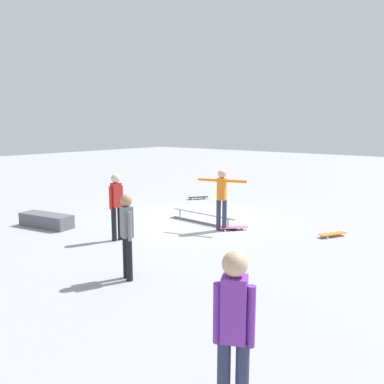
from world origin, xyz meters
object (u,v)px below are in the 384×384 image
object	(u,v)px
skateboard_main	(233,227)
bystander_purple_shirt	(234,330)
bystander_grey_shirt	(127,232)
loose_skateboard_black	(198,197)
skate_ledge	(46,220)
loose_skateboard_orange	(333,234)
grind_rail	(203,219)
skater_main	(222,195)
bystander_red_shirt	(116,203)

from	to	relation	value
skateboard_main	bystander_purple_shirt	size ratio (longest dim) A/B	0.43
bystander_purple_shirt	bystander_grey_shirt	size ratio (longest dim) A/B	1.08
bystander_purple_shirt	loose_skateboard_black	world-z (taller)	bystander_purple_shirt
skate_ledge	loose_skateboard_orange	bearing A→B (deg)	-148.28
grind_rail	skater_main	world-z (taller)	skater_main
bystander_red_shirt	grind_rail	bearing A→B (deg)	-178.77
loose_skateboard_black	bystander_grey_shirt	bearing A→B (deg)	-116.25
skateboard_main	bystander_purple_shirt	world-z (taller)	bystander_purple_shirt
skateboard_main	loose_skateboard_orange	distance (m)	2.59
bystander_grey_shirt	loose_skateboard_orange	xyz separation A→B (m)	(-1.91, -5.31, -0.84)
bystander_purple_shirt	loose_skateboard_black	distance (m)	11.99
skate_ledge	loose_skateboard_black	bearing A→B (deg)	-96.14
grind_rail	bystander_grey_shirt	distance (m)	4.65
skater_main	skateboard_main	world-z (taller)	skater_main
bystander_purple_shirt	bystander_red_shirt	xyz separation A→B (m)	(5.73, -3.45, -0.04)
skateboard_main	bystander_red_shirt	distance (m)	3.28
skate_ledge	skater_main	size ratio (longest dim) A/B	0.97
skateboard_main	grind_rail	bearing A→B (deg)	125.82
bystander_purple_shirt	bystander_grey_shirt	xyz separation A→B (m)	(3.58, -1.88, -0.07)
skate_ledge	bystander_purple_shirt	distance (m)	8.91
skate_ledge	bystander_red_shirt	distance (m)	2.74
grind_rail	loose_skateboard_black	distance (m)	3.91
bystander_red_shirt	skater_main	bearing A→B (deg)	162.26
skater_main	loose_skateboard_orange	world-z (taller)	skater_main
skate_ledge	grind_rail	bearing A→B (deg)	-135.64
loose_skateboard_orange	skate_ledge	bearing A→B (deg)	148.08
skater_main	skateboard_main	xyz separation A→B (m)	(-0.24, -0.23, -0.91)
grind_rail	skate_ledge	world-z (taller)	skate_ledge
grind_rail	bystander_grey_shirt	world-z (taller)	bystander_grey_shirt
skater_main	bystander_purple_shirt	distance (m)	7.26
skateboard_main	bystander_red_shirt	world-z (taller)	bystander_red_shirt
grind_rail	skateboard_main	bearing A→B (deg)	179.04
loose_skateboard_black	skateboard_main	bearing A→B (deg)	-95.46
grind_rail	bystander_purple_shirt	xyz separation A→B (m)	(-5.14, 6.19, 0.85)
grind_rail	skate_ledge	size ratio (longest dim) A/B	1.51
skate_ledge	loose_skateboard_orange	distance (m)	7.83
skate_ledge	bystander_red_shirt	xyz separation A→B (m)	(-2.60, -0.39, 0.76)
bystander_purple_shirt	loose_skateboard_black	xyz separation A→B (m)	(7.67, -9.17, -0.91)
grind_rail	bystander_purple_shirt	distance (m)	8.09
bystander_grey_shirt	loose_skateboard_orange	size ratio (longest dim) A/B	2.00
skate_ledge	bystander_grey_shirt	xyz separation A→B (m)	(-4.75, 1.19, 0.72)
grind_rail	loose_skateboard_orange	size ratio (longest dim) A/B	3.06
skater_main	skateboard_main	distance (m)	0.97
skateboard_main	loose_skateboard_orange	xyz separation A→B (m)	(-2.35, -1.07, 0.00)
loose_skateboard_orange	bystander_purple_shirt	bearing A→B (deg)	-140.57
grind_rail	bystander_grey_shirt	xyz separation A→B (m)	(-1.56, 4.31, 0.78)
loose_skateboard_black	skater_main	bearing A→B (deg)	-99.52
bystander_grey_shirt	loose_skateboard_black	distance (m)	8.40
skater_main	bystander_red_shirt	distance (m)	2.84
bystander_purple_shirt	bystander_red_shirt	distance (m)	6.69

